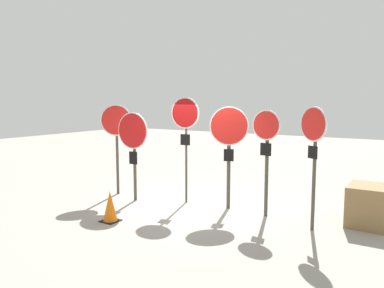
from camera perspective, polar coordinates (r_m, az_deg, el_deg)
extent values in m
plane|color=gray|center=(9.27, 0.99, -9.63)|extent=(40.00, 40.00, 0.00)
cylinder|color=#474238|center=(10.57, -11.32, -1.31)|extent=(0.07, 0.07, 2.32)
cylinder|color=white|center=(10.43, -11.49, 3.58)|extent=(0.73, 0.48, 0.85)
cylinder|color=red|center=(10.41, -11.51, 3.57)|extent=(0.68, 0.45, 0.79)
cylinder|color=#474238|center=(9.78, -8.71, -2.55)|extent=(0.08, 0.08, 2.09)
cylinder|color=white|center=(9.64, -9.03, 2.02)|extent=(0.93, 0.05, 0.93)
cylinder|color=red|center=(9.63, -9.10, 2.02)|extent=(0.87, 0.05, 0.87)
cube|color=black|center=(9.72, -8.95, -2.10)|extent=(0.25, 0.03, 0.33)
cylinder|color=#474238|center=(9.47, -0.88, -1.28)|extent=(0.06, 0.06, 2.59)
cylinder|color=white|center=(9.34, -1.05, 4.76)|extent=(0.77, 0.08, 0.78)
cylinder|color=#AD0F0F|center=(9.32, -1.10, 4.75)|extent=(0.71, 0.07, 0.72)
cube|color=black|center=(9.38, -1.04, 0.66)|extent=(0.26, 0.04, 0.28)
cylinder|color=#474238|center=(8.98, 5.62, -2.36)|extent=(0.09, 0.09, 2.39)
cylinder|color=white|center=(8.83, 5.67, 2.76)|extent=(0.84, 0.41, 0.92)
cylinder|color=red|center=(8.81, 5.67, 2.75)|extent=(0.79, 0.39, 0.86)
cube|color=black|center=(8.90, 5.62, -1.70)|extent=(0.22, 0.12, 0.29)
cylinder|color=#474238|center=(8.51, 11.32, -3.37)|extent=(0.08, 0.08, 2.27)
cylinder|color=white|center=(8.35, 11.26, 2.85)|extent=(0.67, 0.10, 0.67)
cylinder|color=red|center=(8.33, 11.20, 2.84)|extent=(0.61, 0.10, 0.61)
cube|color=black|center=(8.40, 11.17, -0.80)|extent=(0.26, 0.05, 0.28)
cylinder|color=#474238|center=(7.82, 18.13, -4.01)|extent=(0.07, 0.07, 2.39)
cylinder|color=white|center=(7.67, 18.06, 2.90)|extent=(0.59, 0.39, 0.69)
cylinder|color=red|center=(7.66, 17.96, 2.90)|extent=(0.54, 0.36, 0.63)
cube|color=black|center=(7.72, 17.91, -1.21)|extent=(0.21, 0.15, 0.25)
cube|color=black|center=(8.44, -12.31, -11.37)|extent=(0.37, 0.37, 0.02)
cone|color=orange|center=(8.34, -12.37, -9.17)|extent=(0.31, 0.31, 0.65)
cube|color=olive|center=(8.70, 25.17, -8.46)|extent=(0.76, 0.96, 0.85)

